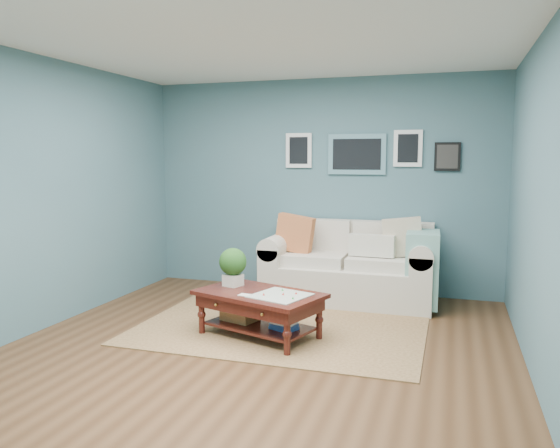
% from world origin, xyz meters
% --- Properties ---
extents(room_shell, '(5.00, 5.02, 2.70)m').
position_xyz_m(room_shell, '(0.01, 0.06, 1.36)').
color(room_shell, brown).
rests_on(room_shell, ground).
extents(area_rug, '(2.83, 2.26, 0.01)m').
position_xyz_m(area_rug, '(0.01, 0.88, 0.01)').
color(area_rug, brown).
rests_on(area_rug, ground).
extents(loveseat, '(2.03, 0.92, 1.05)m').
position_xyz_m(loveseat, '(0.55, 2.03, 0.43)').
color(loveseat, silver).
rests_on(loveseat, ground).
extents(coffee_table, '(1.32, 1.01, 0.82)m').
position_xyz_m(coffee_table, '(-0.16, 0.46, 0.36)').
color(coffee_table, '#360F0C').
rests_on(coffee_table, ground).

